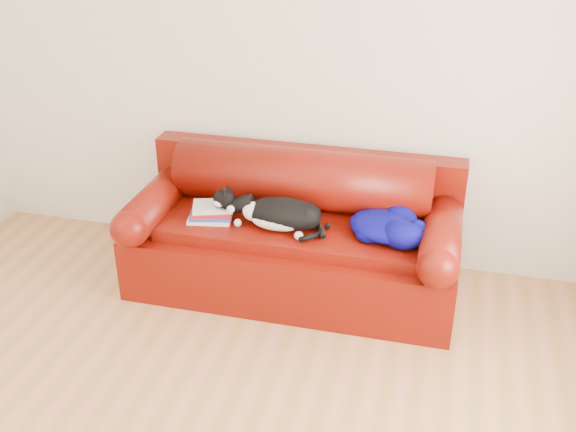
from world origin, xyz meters
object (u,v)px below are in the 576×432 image
Objects in this scene: sofa_base at (293,255)px; book_stack at (212,212)px; cat at (281,215)px; blanket at (387,225)px.

sofa_base is 6.92× the size of book_stack.
cat reaches higher than blanket.
sofa_base is 0.69m from blanket.
cat reaches higher than book_stack.
cat is (-0.05, -0.12, 0.36)m from sofa_base.
book_stack is 0.45× the size of cat.
sofa_base is 3.82× the size of blanket.
cat is at bearing -1.52° from book_stack.
book_stack is 0.55× the size of blanket.
cat is 0.65m from blanket.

